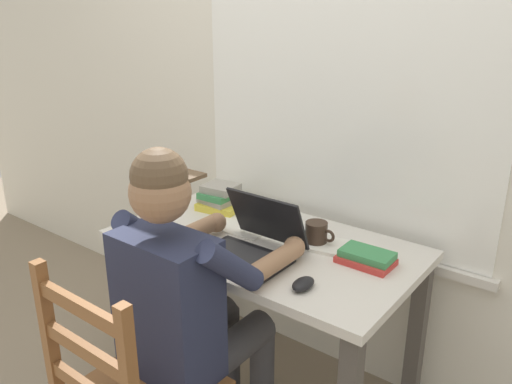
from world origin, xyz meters
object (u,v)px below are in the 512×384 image
(landscape_photo_print, at_px, (287,230))
(coffee_mug_dark, at_px, (317,234))
(book_stack_side, at_px, (366,258))
(book_stack_main, at_px, (219,198))
(computer_mouse, at_px, (303,284))
(laptop, at_px, (252,242))
(coffee_mug_white, at_px, (156,219))
(desk, at_px, (264,266))
(seated_person, at_px, (190,298))

(landscape_photo_print, bearing_deg, coffee_mug_dark, -7.72)
(book_stack_side, height_order, landscape_photo_print, book_stack_side)
(coffee_mug_dark, xyz_separation_m, book_stack_main, (-0.55, 0.05, 0.01))
(computer_mouse, distance_m, book_stack_side, 0.30)
(laptop, relative_size, coffee_mug_dark, 2.64)
(computer_mouse, distance_m, coffee_mug_white, 0.75)
(desk, xyz_separation_m, coffee_mug_dark, (0.19, 0.10, 0.16))
(desk, xyz_separation_m, laptop, (0.04, -0.13, 0.17))
(desk, height_order, seated_person, seated_person)
(seated_person, height_order, computer_mouse, seated_person)
(laptop, relative_size, book_stack_side, 1.67)
(desk, bearing_deg, computer_mouse, -33.99)
(landscape_photo_print, bearing_deg, computer_mouse, -42.10)
(desk, relative_size, laptop, 3.67)
(laptop, distance_m, coffee_mug_dark, 0.27)
(desk, relative_size, landscape_photo_print, 9.31)
(computer_mouse, height_order, book_stack_side, book_stack_side)
(computer_mouse, xyz_separation_m, book_stack_side, (0.09, 0.29, 0.01))
(laptop, distance_m, landscape_photo_print, 0.28)
(book_stack_side, distance_m, landscape_photo_print, 0.40)
(seated_person, bearing_deg, landscape_photo_print, 88.12)
(coffee_mug_white, xyz_separation_m, landscape_photo_print, (0.44, 0.33, -0.05))
(seated_person, xyz_separation_m, landscape_photo_print, (0.02, 0.56, 0.07))
(computer_mouse, height_order, book_stack_main, book_stack_main)
(laptop, bearing_deg, coffee_mug_dark, 56.88)
(desk, distance_m, coffee_mug_dark, 0.26)
(coffee_mug_dark, bearing_deg, computer_mouse, -65.98)
(desk, bearing_deg, book_stack_side, 9.56)
(book_stack_main, bearing_deg, laptop, -34.36)
(coffee_mug_white, bearing_deg, book_stack_main, 80.71)
(laptop, height_order, book_stack_side, laptop)
(coffee_mug_white, height_order, book_stack_side, coffee_mug_white)
(coffee_mug_dark, bearing_deg, coffee_mug_white, -155.05)
(computer_mouse, bearing_deg, coffee_mug_dark, 114.02)
(coffee_mug_white, bearing_deg, book_stack_side, 17.10)
(coffee_mug_dark, bearing_deg, desk, -152.77)
(desk, height_order, laptop, laptop)
(coffee_mug_white, bearing_deg, coffee_mug_dark, 24.95)
(coffee_mug_white, xyz_separation_m, book_stack_main, (0.06, 0.34, 0.00))
(computer_mouse, xyz_separation_m, book_stack_main, (-0.69, 0.37, 0.04))
(seated_person, distance_m, book_stack_side, 0.65)
(desk, bearing_deg, coffee_mug_dark, 27.23)
(coffee_mug_dark, distance_m, landscape_photo_print, 0.18)
(laptop, xyz_separation_m, coffee_mug_dark, (0.15, 0.22, -0.00))
(seated_person, relative_size, coffee_mug_white, 10.27)
(desk, relative_size, coffee_mug_dark, 9.69)
(seated_person, height_order, coffee_mug_white, seated_person)
(desk, distance_m, book_stack_side, 0.44)
(desk, distance_m, laptop, 0.21)
(seated_person, height_order, book_stack_side, seated_person)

